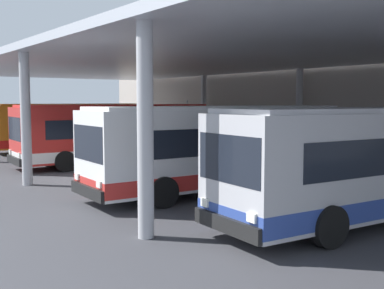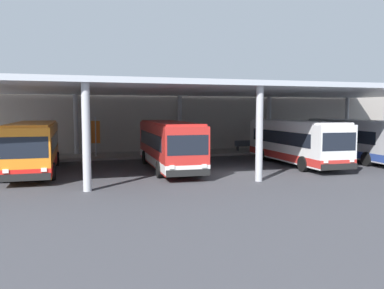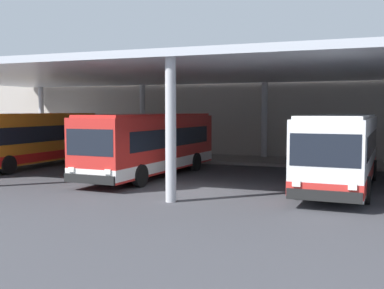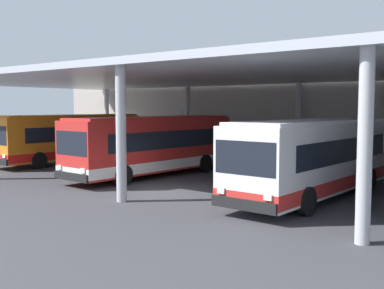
# 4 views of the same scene
# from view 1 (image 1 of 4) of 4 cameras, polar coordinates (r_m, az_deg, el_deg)

# --- Properties ---
(ground_plane) EXTENTS (200.00, 200.00, 0.00)m
(ground_plane) POSITION_cam_1_polar(r_m,az_deg,el_deg) (21.32, -12.40, -4.00)
(ground_plane) COLOR #3D3D42
(platform_kerb) EXTENTS (42.00, 4.50, 0.18)m
(platform_kerb) POSITION_cam_1_polar(r_m,az_deg,el_deg) (28.12, 10.08, -1.58)
(platform_kerb) COLOR gray
(platform_kerb) RESTS_ON ground
(station_building_facade) EXTENTS (48.00, 1.60, 6.46)m
(station_building_facade) POSITION_cam_1_polar(r_m,az_deg,el_deg) (30.36, 14.44, 4.77)
(station_building_facade) COLOR #ADA399
(station_building_facade) RESTS_ON ground
(canopy_shelter) EXTENTS (40.00, 17.00, 5.55)m
(canopy_shelter) POSITION_cam_1_polar(r_m,az_deg,el_deg) (23.88, -0.31, 9.82)
(canopy_shelter) COLOR silver
(canopy_shelter) RESTS_ON ground
(bus_nearest_bay) EXTENTS (2.89, 10.58, 3.17)m
(bus_nearest_bay) POSITION_cam_1_polar(r_m,az_deg,el_deg) (33.97, -13.74, 2.16)
(bus_nearest_bay) COLOR orange
(bus_nearest_bay) RESTS_ON ground
(bus_second_bay) EXTENTS (3.10, 10.65, 3.17)m
(bus_second_bay) POSITION_cam_1_polar(r_m,az_deg,el_deg) (25.84, -8.91, 1.34)
(bus_second_bay) COLOR red
(bus_second_bay) RESTS_ON ground
(bus_middle_bay) EXTENTS (3.02, 10.62, 3.17)m
(bus_middle_bay) POSITION_cam_1_polar(r_m,az_deg,el_deg) (17.84, 3.53, -0.30)
(bus_middle_bay) COLOR white
(bus_middle_bay) RESTS_ON ground
(bus_far_bay) EXTENTS (3.32, 10.69, 3.17)m
(bus_far_bay) POSITION_cam_1_polar(r_m,az_deg,el_deg) (14.57, 21.08, -1.87)
(bus_far_bay) COLOR #B7B7BC
(bus_far_bay) RESTS_ON ground
(bench_waiting) EXTENTS (1.80, 0.45, 0.92)m
(bench_waiting) POSITION_cam_1_polar(r_m,az_deg,el_deg) (24.50, 20.00, -1.45)
(bench_waiting) COLOR #4C515B
(bench_waiting) RESTS_ON platform_kerb
(banner_sign) EXTENTS (0.70, 0.12, 3.20)m
(banner_sign) POSITION_cam_1_polar(r_m,az_deg,el_deg) (33.35, -0.60, 2.81)
(banner_sign) COLOR #B2B2B7
(banner_sign) RESTS_ON platform_kerb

